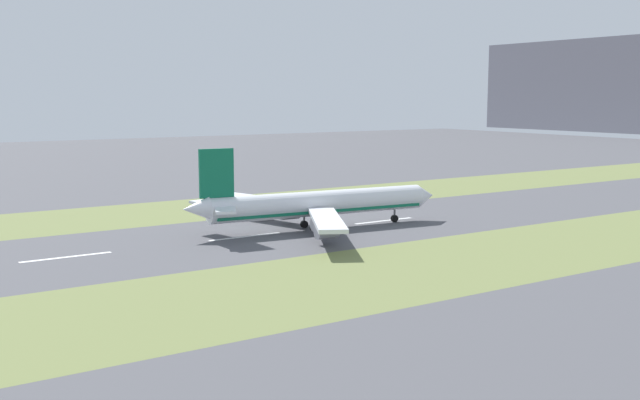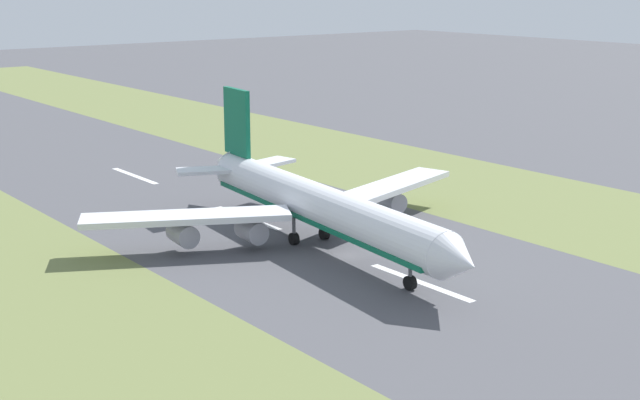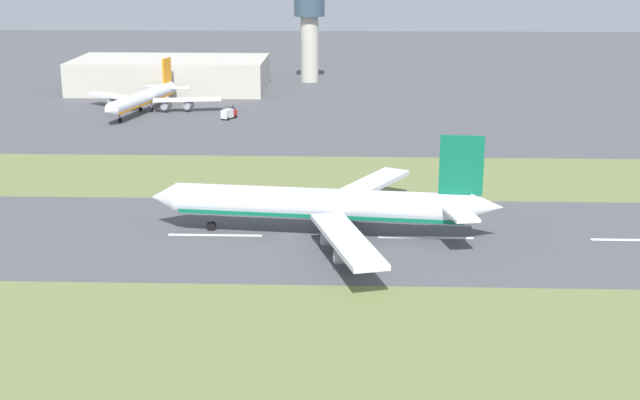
{
  "view_description": "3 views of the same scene",
  "coord_description": "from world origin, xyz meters",
  "views": [
    {
      "loc": [
        149.84,
        -102.88,
        31.89
      ],
      "look_at": [
        0.66,
        -5.49,
        7.0
      ],
      "focal_mm": 42.0,
      "sensor_mm": 36.0,
      "label": 1
    },
    {
      "loc": [
        76.35,
        91.42,
        37.67
      ],
      "look_at": [
        0.66,
        -5.49,
        7.0
      ],
      "focal_mm": 50.0,
      "sensor_mm": 36.0,
      "label": 2
    },
    {
      "loc": [
        -160.03,
        -11.28,
        53.9
      ],
      "look_at": [
        0.66,
        -5.49,
        7.0
      ],
      "focal_mm": 50.0,
      "sensor_mm": 36.0,
      "label": 3
    }
  ],
  "objects": [
    {
      "name": "ground_plane",
      "position": [
        0.0,
        0.0,
        0.0
      ],
      "size": [
        800.0,
        800.0,
        0.0
      ],
      "primitive_type": "plane",
      "color": "#4C4C51"
    },
    {
      "name": "grass_median_east",
      "position": [
        45.0,
        0.0,
        0.0
      ],
      "size": [
        40.0,
        600.0,
        0.01
      ],
      "primitive_type": "cube",
      "color": "olive",
      "rests_on": "ground"
    },
    {
      "name": "centreline_dash_far",
      "position": [
        0.0,
        14.51,
        0.01
      ],
      "size": [
        1.2,
        18.0,
        0.01
      ],
      "primitive_type": "cube",
      "color": "silver",
      "rests_on": "ground"
    },
    {
      "name": "centreline_dash_mid",
      "position": [
        0.0,
        -25.49,
        0.01
      ],
      "size": [
        1.2,
        18.0,
        0.01
      ],
      "primitive_type": "cube",
      "color": "silver",
      "rests_on": "ground"
    },
    {
      "name": "grass_median_west",
      "position": [
        -45.0,
        0.0,
        0.0
      ],
      "size": [
        40.0,
        600.0,
        0.01
      ],
      "primitive_type": "cube",
      "color": "olive",
      "rests_on": "ground"
    },
    {
      "name": "airplane_main_jet",
      "position": [
        0.45,
        -7.38,
        6.02
      ],
      "size": [
        63.76,
        67.2,
        20.2
      ],
      "color": "silver",
      "rests_on": "ground"
    },
    {
      "name": "centreline_dash_near",
      "position": [
        0.0,
        -65.49,
        0.01
      ],
      "size": [
        1.2,
        18.0,
        0.01
      ],
      "primitive_type": "cube",
      "color": "silver",
      "rests_on": "ground"
    }
  ]
}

